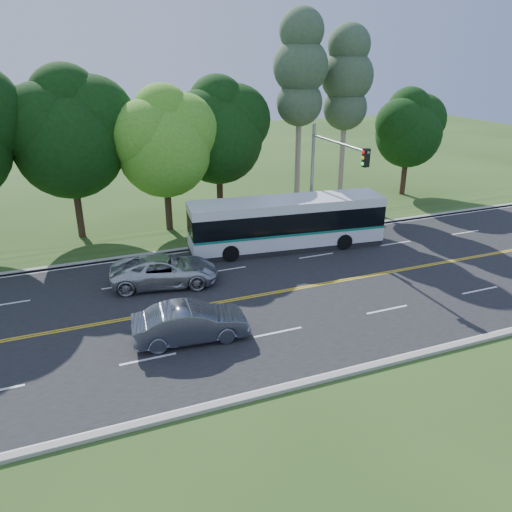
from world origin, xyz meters
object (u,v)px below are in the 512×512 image
object	(u,v)px
transit_bus	(287,224)
suv	(165,270)
sedan	(190,323)
traffic_signal	(327,168)

from	to	relation	value
transit_bus	suv	world-z (taller)	transit_bus
suv	sedan	bearing A→B (deg)	-170.08
traffic_signal	suv	bearing A→B (deg)	-166.80
sedan	suv	bearing A→B (deg)	4.06
traffic_signal	sedan	bearing A→B (deg)	-142.54
sedan	suv	distance (m)	5.64
traffic_signal	suv	xyz separation A→B (m)	(-10.45, -2.45, -3.90)
traffic_signal	suv	distance (m)	11.43
traffic_signal	suv	world-z (taller)	traffic_signal
traffic_signal	transit_bus	distance (m)	4.09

